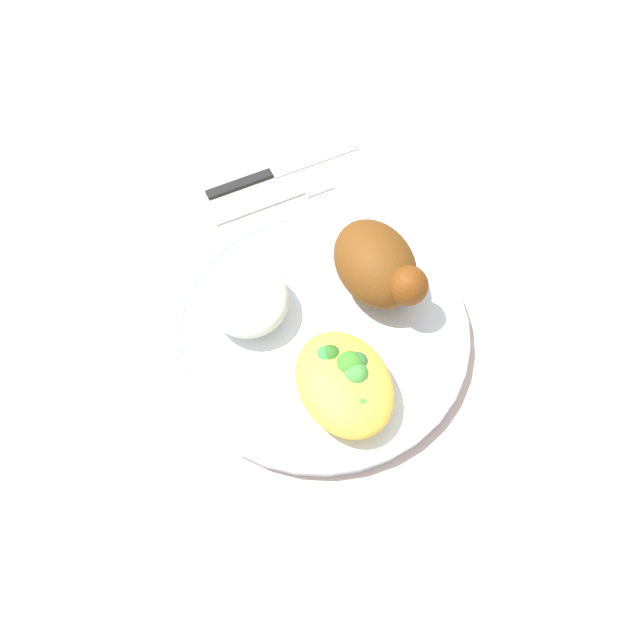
{
  "coord_description": "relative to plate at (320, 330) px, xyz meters",
  "views": [
    {
      "loc": [
        0.29,
        -0.14,
        0.58
      ],
      "look_at": [
        0.0,
        0.0,
        0.03
      ],
      "focal_mm": 37.19,
      "sensor_mm": 36.0,
      "label": 1
    }
  ],
  "objects": [
    {
      "name": "ground_plane",
      "position": [
        0.0,
        0.0,
        -0.01
      ],
      "size": [
        2.0,
        2.0,
        0.0
      ],
      "primitive_type": "plane",
      "color": "#CAAEA1"
    },
    {
      "name": "plate",
      "position": [
        0.0,
        0.0,
        0.0
      ],
      "size": [
        0.3,
        0.3,
        0.02
      ],
      "color": "white",
      "rests_on": "ground_plane"
    },
    {
      "name": "roasted_chicken",
      "position": [
        -0.02,
        0.07,
        0.04
      ],
      "size": [
        0.11,
        0.08,
        0.06
      ],
      "color": "brown",
      "rests_on": "plate"
    },
    {
      "name": "rice_pile",
      "position": [
        -0.05,
        -0.06,
        0.03
      ],
      "size": [
        0.09,
        0.08,
        0.04
      ],
      "primitive_type": "ellipsoid",
      "color": "silver",
      "rests_on": "plate"
    },
    {
      "name": "mac_cheese_with_broccoli",
      "position": [
        0.07,
        -0.01,
        0.03
      ],
      "size": [
        0.11,
        0.08,
        0.04
      ],
      "color": "gold",
      "rests_on": "plate"
    },
    {
      "name": "fork",
      "position": [
        -0.18,
        0.03,
        -0.01
      ],
      "size": [
        0.02,
        0.14,
        0.01
      ],
      "color": "#B2B2B7",
      "rests_on": "ground_plane"
    },
    {
      "name": "knife",
      "position": [
        -0.22,
        0.04,
        -0.01
      ],
      "size": [
        0.02,
        0.19,
        0.01
      ],
      "color": "black",
      "rests_on": "ground_plane"
    }
  ]
}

